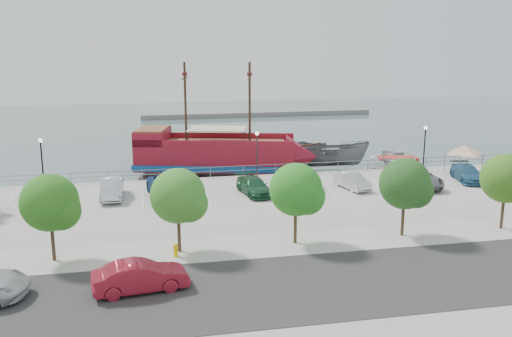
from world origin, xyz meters
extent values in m
plane|color=#3A494D|center=(0.00, 0.00, -1.00)|extent=(160.00, 160.00, 0.00)
cube|color=#312F2F|center=(0.00, -16.00, 0.01)|extent=(100.00, 8.00, 0.04)
cube|color=#B1AB9D|center=(0.00, -10.00, 0.01)|extent=(100.00, 4.00, 0.05)
cylinder|color=slate|center=(0.00, 7.80, 0.95)|extent=(50.00, 0.06, 0.06)
cylinder|color=slate|center=(0.00, 7.80, 0.55)|extent=(50.00, 0.06, 0.06)
cube|color=gray|center=(10.00, 55.00, -0.60)|extent=(40.00, 3.00, 0.80)
cube|color=maroon|center=(-2.77, 13.38, 0.83)|extent=(16.16, 8.45, 2.51)
cube|color=navy|center=(-2.77, 13.38, 0.01)|extent=(16.51, 8.80, 0.58)
cone|color=maroon|center=(5.47, 11.31, 0.83)|extent=(4.13, 5.25, 4.63)
cube|color=maroon|center=(-8.86, 14.91, 2.77)|extent=(3.99, 5.39, 1.35)
cube|color=brown|center=(-8.86, 14.91, 3.49)|extent=(3.70, 4.97, 0.12)
cube|color=brown|center=(-2.30, 13.26, 2.14)|extent=(13.21, 7.18, 0.14)
cube|color=maroon|center=(-2.20, 15.63, 2.43)|extent=(15.03, 3.95, 0.68)
cube|color=maroon|center=(-3.33, 11.13, 2.43)|extent=(15.03, 3.95, 0.68)
cylinder|color=#382111|center=(0.51, 12.56, 6.05)|extent=(0.28, 0.28, 7.92)
cylinder|color=#382111|center=(-5.58, 14.09, 6.05)|extent=(0.28, 0.28, 7.92)
cylinder|color=#382111|center=(0.51, 12.56, 8.46)|extent=(0.84, 2.84, 0.14)
cylinder|color=#382111|center=(-5.58, 14.09, 8.46)|extent=(0.84, 2.84, 0.14)
cube|color=beige|center=(-2.58, 13.33, 3.54)|extent=(6.33, 4.92, 0.12)
cylinder|color=#382111|center=(6.13, 11.14, 1.99)|extent=(2.37, 0.74, 0.57)
imported|color=#5B5F62|center=(8.98, 12.30, 0.43)|extent=(7.90, 5.47, 2.86)
imported|color=silver|center=(16.01, 11.90, -0.24)|extent=(6.82, 8.35, 1.51)
cube|color=slate|center=(-13.21, 9.20, -0.82)|extent=(6.52, 2.82, 0.36)
cube|color=gray|center=(9.47, 9.20, -0.78)|extent=(7.92, 2.67, 0.45)
cube|color=slate|center=(15.88, 9.20, -0.79)|extent=(7.41, 4.67, 0.41)
cylinder|color=slate|center=(17.64, 5.53, 0.99)|extent=(0.06, 0.06, 1.98)
cylinder|color=slate|center=(19.97, 5.60, 0.99)|extent=(0.06, 0.06, 1.98)
cylinder|color=slate|center=(17.71, 3.19, 0.99)|extent=(0.06, 0.06, 1.98)
cylinder|color=slate|center=(20.05, 3.26, 0.99)|extent=(0.06, 0.06, 1.98)
pyramid|color=silver|center=(18.84, 4.39, 2.74)|extent=(3.89, 3.89, 0.81)
imported|color=maroon|center=(-10.24, -14.99, 0.77)|extent=(4.88, 2.30, 1.54)
cylinder|color=#F0C200|center=(-8.27, -10.80, 0.32)|extent=(0.25, 0.25, 0.64)
sphere|color=#F0C200|center=(-8.27, -10.80, 0.66)|extent=(0.28, 0.28, 0.28)
cylinder|color=black|center=(-18.00, 6.50, 2.00)|extent=(0.12, 0.12, 4.00)
sphere|color=#FFF2CC|center=(-18.00, 6.50, 4.10)|extent=(0.36, 0.36, 0.36)
cylinder|color=black|center=(0.00, 6.50, 2.00)|extent=(0.12, 0.12, 4.00)
sphere|color=#FFF2CC|center=(0.00, 6.50, 4.10)|extent=(0.36, 0.36, 0.36)
cylinder|color=black|center=(16.00, 6.50, 2.00)|extent=(0.12, 0.12, 4.00)
sphere|color=#FFF2CC|center=(16.00, 6.50, 4.10)|extent=(0.36, 0.36, 0.36)
cylinder|color=#473321|center=(-15.00, -10.00, 1.10)|extent=(0.20, 0.20, 2.20)
sphere|color=#265F18|center=(-15.00, -10.00, 3.40)|extent=(3.20, 3.20, 3.20)
sphere|color=#265F18|center=(-14.40, -10.30, 3.00)|extent=(2.20, 2.20, 2.20)
cylinder|color=#473321|center=(-8.00, -10.00, 1.10)|extent=(0.20, 0.20, 2.20)
sphere|color=#326E22|center=(-8.00, -10.00, 3.40)|extent=(3.20, 3.20, 3.20)
sphere|color=#326E22|center=(-7.40, -10.30, 3.00)|extent=(2.20, 2.20, 2.20)
cylinder|color=#473321|center=(-1.00, -10.00, 1.10)|extent=(0.20, 0.20, 2.20)
sphere|color=#266E1D|center=(-1.00, -10.00, 3.40)|extent=(3.20, 3.20, 3.20)
sphere|color=#266E1D|center=(-0.40, -10.30, 3.00)|extent=(2.20, 2.20, 2.20)
cylinder|color=#473321|center=(6.00, -10.00, 1.10)|extent=(0.20, 0.20, 2.20)
sphere|color=#20481A|center=(6.00, -10.00, 3.40)|extent=(3.20, 3.20, 3.20)
sphere|color=#20481A|center=(6.60, -10.30, 3.00)|extent=(2.20, 2.20, 2.20)
cylinder|color=#473321|center=(13.00, -10.00, 1.10)|extent=(0.20, 0.20, 2.20)
sphere|color=#345E19|center=(13.00, -10.00, 3.40)|extent=(3.20, 3.20, 3.20)
imported|color=#BB1006|center=(-17.39, 1.62, 0.80)|extent=(2.01, 4.74, 1.60)
imported|color=silver|center=(-12.34, 2.59, 0.78)|extent=(1.71, 4.73, 1.55)
imported|color=navy|center=(-7.93, 1.92, 0.83)|extent=(3.69, 6.34, 1.66)
imported|color=#1E5430|center=(-1.25, 1.57, 0.67)|extent=(2.61, 4.86, 1.34)
imported|color=black|center=(3.49, 2.14, 0.67)|extent=(2.31, 4.14, 1.33)
imported|color=silver|center=(7.05, 1.69, 0.67)|extent=(2.21, 4.25, 1.33)
imported|color=slate|center=(12.84, 1.33, 0.79)|extent=(2.80, 5.74, 1.57)
imported|color=#2D6587|center=(17.91, 2.16, 0.69)|extent=(2.86, 5.04, 1.38)
camera|label=1|loc=(-9.85, -41.71, 12.19)|focal=40.00mm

